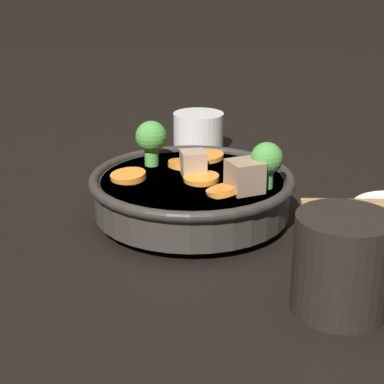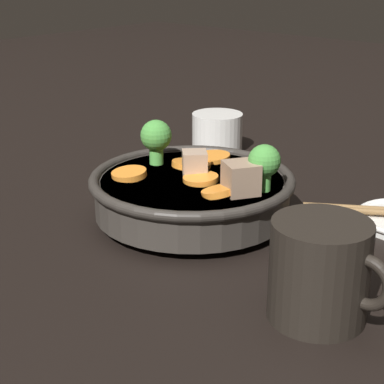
{
  "view_description": "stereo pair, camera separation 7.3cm",
  "coord_description": "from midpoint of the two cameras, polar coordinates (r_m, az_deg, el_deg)",
  "views": [
    {
      "loc": [
        0.39,
        -0.56,
        0.29
      ],
      "look_at": [
        0.0,
        0.0,
        0.03
      ],
      "focal_mm": 60.0,
      "sensor_mm": 36.0,
      "label": 1
    },
    {
      "loc": [
        0.45,
        -0.51,
        0.29
      ],
      "look_at": [
        0.0,
        0.0,
        0.03
      ],
      "focal_mm": 60.0,
      "sensor_mm": 36.0,
      "label": 2
    }
  ],
  "objects": [
    {
      "name": "ground_plane",
      "position": [
        0.74,
        -2.81,
        -2.51
      ],
      "size": [
        3.0,
        3.0,
        0.0
      ],
      "primitive_type": "plane",
      "color": "black"
    },
    {
      "name": "stirfry_bowl",
      "position": [
        0.73,
        -2.8,
        0.16
      ],
      "size": [
        0.23,
        0.23,
        0.1
      ],
      "color": "#38332D",
      "rests_on": "ground_plane"
    },
    {
      "name": "tea_cup",
      "position": [
        0.98,
        -1.55,
        5.35
      ],
      "size": [
        0.08,
        0.08,
        0.06
      ],
      "color": "white",
      "rests_on": "ground_plane"
    },
    {
      "name": "dark_mug",
      "position": [
        0.55,
        9.67,
        -6.44
      ],
      "size": [
        0.11,
        0.08,
        0.09
      ],
      "color": "black",
      "rests_on": "ground_plane"
    }
  ]
}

